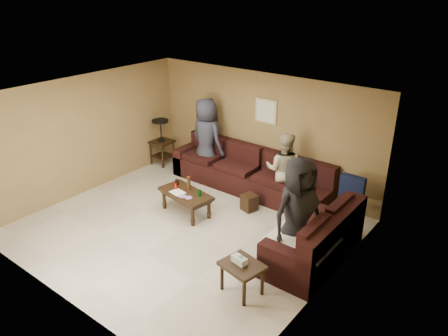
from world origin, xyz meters
name	(u,v)px	position (x,y,z in m)	size (l,w,h in m)	color
room	(182,145)	(0.00, 0.00, 1.66)	(5.60, 5.50, 2.50)	beige
sectional_sofa	(267,196)	(0.81, 1.52, 0.33)	(4.65, 2.90, 0.97)	black
coffee_table	(186,195)	(-0.37, 0.44, 0.39)	(1.18, 0.73, 0.74)	black
end_table_left	(162,141)	(-2.53, 1.93, 0.59)	(0.51, 0.51, 1.13)	black
side_table_right	(242,268)	(1.86, -0.79, 0.42)	(0.67, 0.59, 0.64)	black
waste_bin	(249,202)	(0.53, 1.31, 0.16)	(0.27, 0.27, 0.33)	black
wall_art	(266,111)	(0.10, 2.48, 1.70)	(0.52, 0.04, 0.52)	tan
person_left	(206,138)	(-1.19, 2.05, 0.93)	(0.91, 0.59, 1.86)	#2D303F
person_middle	(284,169)	(0.91, 1.95, 0.77)	(0.74, 0.58, 1.53)	tan
person_right	(298,213)	(2.11, 0.32, 0.92)	(0.90, 0.59, 1.85)	black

